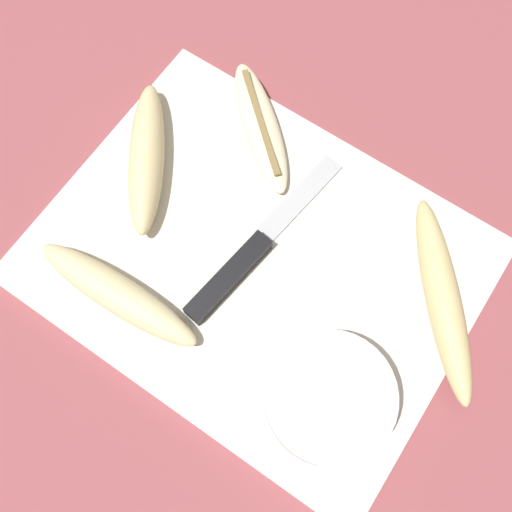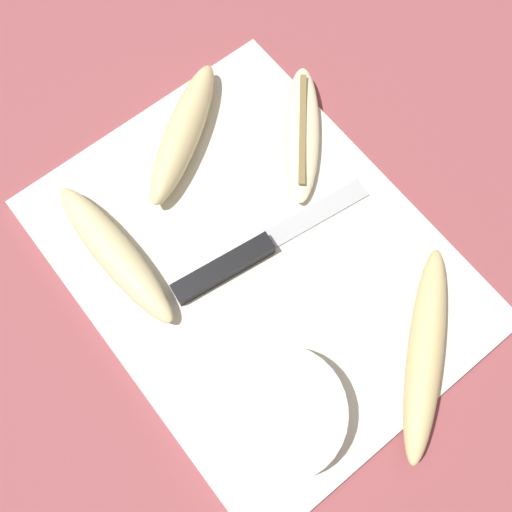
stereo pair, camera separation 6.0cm
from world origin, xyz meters
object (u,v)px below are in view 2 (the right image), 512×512
Objects in this scene: knife at (240,260)px; banana_ripe_center at (183,133)px; banana_soft_right at (115,253)px; prep_bowl at (280,413)px; banana_bright_far at (302,133)px; banana_spotted_left at (425,351)px.

knife is 0.15m from banana_ripe_center.
banana_soft_right reaches higher than knife.
knife is at bearing 155.43° from prep_bowl.
prep_bowl is (0.14, -0.06, 0.01)m from knife.
banana_soft_right is 0.15m from banana_ripe_center.
banana_bright_far is 0.30m from prep_bowl.
banana_bright_far is (0.08, 0.10, -0.01)m from banana_ripe_center.
banana_bright_far is at bearing 124.56° from knife.
prep_bowl is (0.21, -0.21, 0.01)m from banana_bright_far.
banana_bright_far is at bearing 136.00° from prep_bowl.
knife is at bearing 49.52° from banana_soft_right.
knife is 1.38× the size of banana_ripe_center.
banana_soft_right is 1.12× the size of banana_ripe_center.
prep_bowl reaches higher than banana_spotted_left.
banana_soft_right is 0.23m from prep_bowl.
banana_ripe_center is at bearing 172.80° from knife.
banana_spotted_left is at bearing 33.30° from banana_soft_right.
banana_spotted_left is at bearing 6.85° from banana_ripe_center.
banana_spotted_left is 0.15m from prep_bowl.
prep_bowl is at bearing -19.71° from banana_ripe_center.
prep_bowl is at bearing -44.00° from banana_bright_far.
banana_bright_far is at bearing 53.71° from banana_ripe_center.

